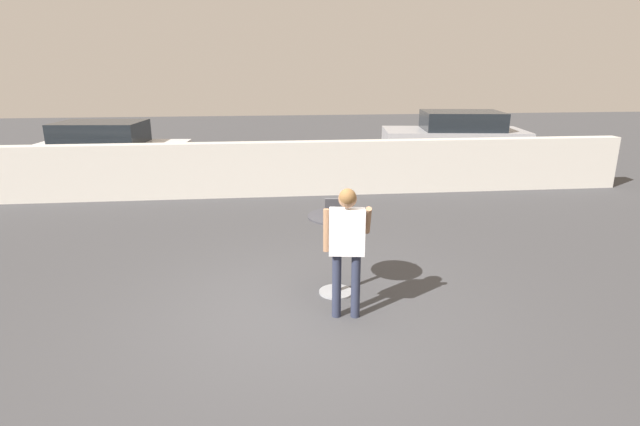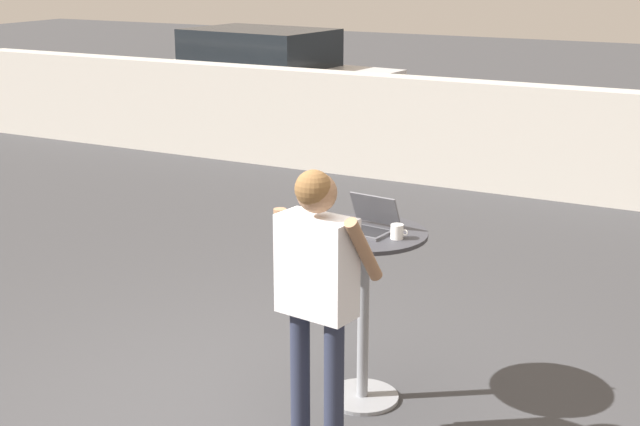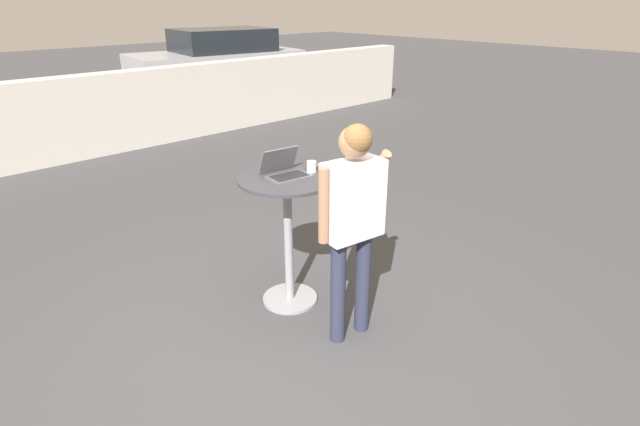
{
  "view_description": "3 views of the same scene",
  "coord_description": "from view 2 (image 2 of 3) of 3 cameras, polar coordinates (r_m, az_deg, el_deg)",
  "views": [
    {
      "loc": [
        -0.37,
        -5.57,
        2.97
      ],
      "look_at": [
        0.28,
        0.39,
        1.18
      ],
      "focal_mm": 28.0,
      "sensor_mm": 36.0,
      "label": 1
    },
    {
      "loc": [
        2.59,
        -4.04,
        2.68
      ],
      "look_at": [
        0.28,
        0.4,
        1.21
      ],
      "focal_mm": 50.0,
      "sensor_mm": 36.0,
      "label": 2
    },
    {
      "loc": [
        -1.76,
        -2.24,
        2.36
      ],
      "look_at": [
        0.56,
        0.21,
        0.88
      ],
      "focal_mm": 28.0,
      "sensor_mm": 36.0,
      "label": 3
    }
  ],
  "objects": [
    {
      "name": "laptop",
      "position": [
        5.27,
        3.04,
        -0.64
      ],
      "size": [
        0.34,
        0.33,
        0.21
      ],
      "color": "#515156",
      "rests_on": "cafe_table"
    },
    {
      "name": "standing_person",
      "position": [
        4.72,
        -0.22,
        -4.2
      ],
      "size": [
        0.58,
        0.33,
        1.62
      ],
      "color": "#282D42",
      "rests_on": "ground_plane"
    },
    {
      "name": "coffee_mug",
      "position": [
        5.14,
        4.96,
        -1.2
      ],
      "size": [
        0.11,
        0.07,
        0.09
      ],
      "color": "white",
      "rests_on": "cafe_table"
    },
    {
      "name": "pavement_kerb",
      "position": [
        10.46,
        12.71,
        4.62
      ],
      "size": [
        16.46,
        0.35,
        1.26
      ],
      "color": "beige",
      "rests_on": "ground_plane"
    },
    {
      "name": "cafe_table",
      "position": [
        5.38,
        2.81,
        -4.78
      ],
      "size": [
        0.75,
        0.75,
        1.1
      ],
      "color": "gray",
      "rests_on": "ground_plane"
    },
    {
      "name": "ground_plane",
      "position": [
        5.5,
        -4.63,
        -12.91
      ],
      "size": [
        50.0,
        50.0,
        0.0
      ],
      "primitive_type": "plane",
      "color": "#3D3D3F"
    },
    {
      "name": "parked_car_near_street",
      "position": [
        13.74,
        -3.38,
        8.45
      ],
      "size": [
        3.96,
        2.12,
        1.58
      ],
      "color": "silver",
      "rests_on": "ground_plane"
    }
  ]
}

